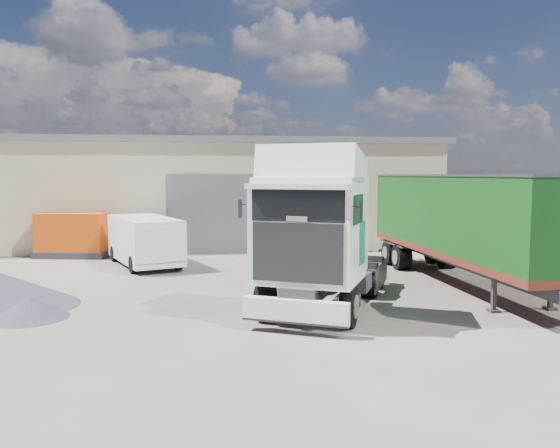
{
  "coord_description": "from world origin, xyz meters",
  "views": [
    {
      "loc": [
        -1.79,
        -14.78,
        3.58
      ],
      "look_at": [
        0.26,
        3.0,
        1.95
      ],
      "focal_mm": 35.0,
      "sensor_mm": 36.0,
      "label": 1
    }
  ],
  "objects": [
    {
      "name": "tractor_unit",
      "position": [
        0.79,
        -1.04,
        1.81
      ],
      "size": [
        4.83,
        6.7,
        4.29
      ],
      "rotation": [
        0.0,
        0.0,
        -0.43
      ],
      "color": "black",
      "rests_on": "ground"
    },
    {
      "name": "panel_van",
      "position": [
        -4.58,
        6.82,
        0.98
      ],
      "size": [
        3.48,
        4.99,
        1.89
      ],
      "rotation": [
        0.0,
        0.0,
        0.39
      ],
      "color": "black",
      "rests_on": "ground"
    },
    {
      "name": "warehouse",
      "position": [
        -6.0,
        16.0,
        2.66
      ],
      "size": [
        30.6,
        12.6,
        5.42
      ],
      "color": "beige",
      "rests_on": "ground"
    },
    {
      "name": "box_trailer",
      "position": [
        6.07,
        1.98,
        2.19
      ],
      "size": [
        2.55,
        10.86,
        3.59
      ],
      "rotation": [
        0.0,
        0.0,
        0.02
      ],
      "color": "#2D2D30",
      "rests_on": "ground"
    },
    {
      "name": "ground",
      "position": [
        0.0,
        0.0,
        0.0
      ],
      "size": [
        120.0,
        120.0,
        0.0
      ],
      "primitive_type": "plane",
      "color": "#2B2823",
      "rests_on": "ground"
    },
    {
      "name": "brick_boundary_wall",
      "position": [
        11.5,
        6.0,
        1.25
      ],
      "size": [
        0.35,
        26.0,
        2.5
      ],
      "primitive_type": "cube",
      "color": "brown",
      "rests_on": "ground"
    },
    {
      "name": "orange_skip",
      "position": [
        -8.0,
        9.8,
        0.84
      ],
      "size": [
        3.37,
        2.44,
        1.92
      ],
      "rotation": [
        0.0,
        0.0,
        -0.18
      ],
      "color": "#2D2D30",
      "rests_on": "ground"
    }
  ]
}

